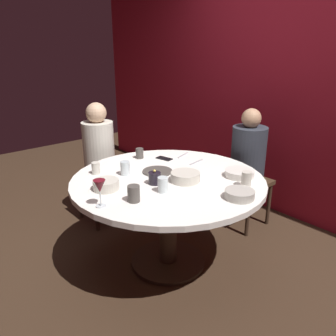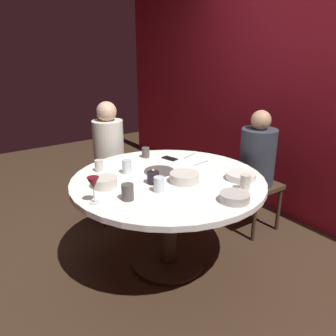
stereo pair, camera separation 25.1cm
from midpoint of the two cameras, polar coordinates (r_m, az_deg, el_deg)
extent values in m
plane|color=#382619|center=(2.90, -2.57, -15.64)|extent=(8.00, 8.00, 0.00)
cube|color=maroon|center=(3.55, 17.42, 12.82)|extent=(6.00, 0.10, 2.60)
cylinder|color=white|center=(2.55, -2.82, -2.17)|extent=(1.45, 1.45, 0.04)
cylinder|color=#332319|center=(2.71, -2.69, -9.53)|extent=(0.14, 0.14, 0.71)
cylinder|color=#2D2116|center=(2.89, -2.58, -15.40)|extent=(0.60, 0.60, 0.03)
cube|color=#3F2D1E|center=(3.45, -13.30, -1.63)|extent=(0.40, 0.40, 0.04)
cylinder|color=beige|center=(3.35, -13.69, 2.98)|extent=(0.30, 0.30, 0.54)
sphere|color=tan|center=(3.27, -14.20, 8.96)|extent=(0.19, 0.19, 0.19)
cylinder|color=#332319|center=(3.61, -16.67, -4.98)|extent=(0.04, 0.04, 0.43)
cylinder|color=#332319|center=(3.33, -14.14, -6.91)|extent=(0.04, 0.04, 0.43)
cylinder|color=#332319|center=(3.75, -11.98, -3.62)|extent=(0.04, 0.04, 0.43)
cylinder|color=#332319|center=(3.48, -9.18, -5.35)|extent=(0.04, 0.04, 0.43)
cube|color=#3F2D1E|center=(3.32, 10.90, -2.31)|extent=(0.40, 0.40, 0.04)
cylinder|color=#2D333D|center=(3.23, 11.22, 2.28)|extent=(0.32, 0.32, 0.52)
sphere|color=tan|center=(3.14, 11.64, 8.17)|extent=(0.18, 0.18, 0.18)
cylinder|color=#332319|center=(3.63, 10.23, -4.30)|extent=(0.04, 0.04, 0.43)
cylinder|color=#332319|center=(3.39, 6.59, -5.91)|extent=(0.04, 0.04, 0.43)
cylinder|color=#332319|center=(3.45, 14.62, -5.99)|extent=(0.04, 0.04, 0.43)
cylinder|color=#332319|center=(3.20, 11.11, -7.84)|extent=(0.04, 0.04, 0.43)
cylinder|color=black|center=(2.43, -5.23, -1.77)|extent=(0.09, 0.09, 0.09)
sphere|color=#F9D159|center=(2.41, -5.27, -0.55)|extent=(0.02, 0.02, 0.02)
cylinder|color=silver|center=(2.17, -14.52, -6.28)|extent=(0.06, 0.06, 0.01)
cylinder|color=silver|center=(2.15, -14.63, -5.13)|extent=(0.01, 0.01, 0.09)
cone|color=maroon|center=(2.12, -14.83, -3.05)|extent=(0.08, 0.08, 0.08)
cylinder|color=#4C4742|center=(2.66, -4.49, -0.61)|extent=(0.23, 0.23, 0.01)
cube|color=black|center=(2.96, -3.07, 1.57)|extent=(0.15, 0.10, 0.01)
cylinder|color=silver|center=(2.59, 9.25, -0.94)|extent=(0.22, 0.22, 0.05)
cylinder|color=beige|center=(2.39, -13.37, -2.82)|extent=(0.18, 0.18, 0.07)
cylinder|color=#B2ADA3|center=(2.22, 8.81, -4.47)|extent=(0.19, 0.19, 0.06)
cylinder|color=beige|center=(2.46, 0.03, -1.56)|extent=(0.21, 0.21, 0.07)
cylinder|color=beige|center=(2.40, 10.18, -1.92)|extent=(0.07, 0.07, 0.11)
cylinder|color=silver|center=(2.62, -9.96, -0.09)|extent=(0.07, 0.07, 0.11)
cylinder|color=beige|center=(2.69, -14.69, -0.08)|extent=(0.06, 0.06, 0.09)
cylinder|color=#4C4742|center=(2.17, -9.12, -4.36)|extent=(0.08, 0.08, 0.11)
cylinder|color=silver|center=(2.29, -4.01, -2.89)|extent=(0.07, 0.07, 0.11)
cylinder|color=#4C4742|center=(2.99, -7.21, 2.44)|extent=(0.07, 0.07, 0.09)
cube|color=#B7B7BC|center=(2.87, 2.30, 0.95)|extent=(0.04, 0.18, 0.01)
cube|color=#B7B7BC|center=(3.05, 0.19, 2.13)|extent=(0.07, 0.18, 0.01)
camera|label=1|loc=(0.13, -92.86, -1.04)|focal=36.20mm
camera|label=2|loc=(0.13, 87.14, 1.04)|focal=36.20mm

